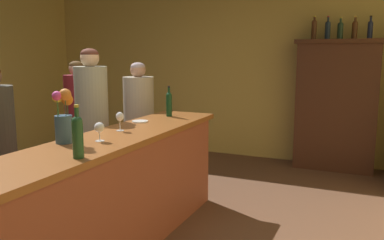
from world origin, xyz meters
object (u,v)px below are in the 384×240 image
at_px(display_cabinet, 336,103).
at_px(display_bottle_center, 340,30).
at_px(display_bottle_left, 314,28).
at_px(display_bottle_right, 370,29).
at_px(cheese_plate, 140,121).
at_px(patron_by_cabinet, 139,121).
at_px(wine_glass_front, 99,128).
at_px(flower_arrangement, 63,117).
at_px(display_bottle_midleft, 328,29).
at_px(patron_near_entrance, 92,124).
at_px(wine_glass_mid, 120,117).
at_px(display_bottle_midright, 355,29).
at_px(patron_in_navy, 79,120).
at_px(wine_bottle_syrah, 78,135).
at_px(bar_counter, 111,196).
at_px(wine_bottle_merlot, 169,103).

distance_m(display_cabinet, display_bottle_center, 1.01).
xyz_separation_m(display_bottle_left, display_bottle_right, (0.72, -0.00, -0.02)).
relative_size(cheese_plate, patron_by_cabinet, 0.10).
height_order(cheese_plate, display_bottle_right, display_bottle_right).
bearing_deg(wine_glass_front, display_bottle_left, 72.92).
xyz_separation_m(cheese_plate, display_bottle_center, (1.60, 2.63, 0.97)).
bearing_deg(wine_glass_front, flower_arrangement, -143.26).
height_order(display_bottle_midleft, patron_near_entrance, display_bottle_midleft).
distance_m(display_cabinet, wine_glass_mid, 3.45).
xyz_separation_m(display_bottle_midright, patron_by_cabinet, (-2.29, -1.81, -1.13)).
bearing_deg(patron_near_entrance, display_cabinet, 90.13).
height_order(display_cabinet, patron_in_navy, display_cabinet).
xyz_separation_m(patron_by_cabinet, patron_near_entrance, (-0.03, -0.86, 0.10)).
height_order(wine_glass_front, patron_by_cabinet, patron_by_cabinet).
bearing_deg(wine_bottle_syrah, display_bottle_midleft, 74.80).
xyz_separation_m(wine_bottle_syrah, cheese_plate, (-0.35, 1.33, -0.15)).
relative_size(wine_glass_front, flower_arrangement, 0.36).
height_order(flower_arrangement, patron_in_navy, patron_in_navy).
bearing_deg(cheese_plate, wine_bottle_syrah, -75.10).
height_order(wine_glass_mid, cheese_plate, wine_glass_mid).
bearing_deg(display_cabinet, display_bottle_midright, -0.00).
xyz_separation_m(wine_bottle_syrah, display_bottle_center, (1.24, 3.96, 0.83)).
bearing_deg(patron_in_navy, display_bottle_midleft, 91.08).
bearing_deg(patron_near_entrance, cheese_plate, 42.65).
bearing_deg(wine_glass_mid, wine_bottle_syrah, -72.53).
distance_m(display_bottle_midright, patron_by_cabinet, 3.14).
bearing_deg(display_bottle_left, display_bottle_midright, -0.00).
distance_m(cheese_plate, patron_in_navy, 1.24).
bearing_deg(display_bottle_right, wine_glass_front, -117.15).
height_order(display_cabinet, display_bottle_midleft, display_bottle_midleft).
relative_size(wine_bottle_syrah, display_bottle_right, 1.14).
xyz_separation_m(bar_counter, patron_in_navy, (-1.30, 1.20, 0.36)).
distance_m(bar_counter, wine_bottle_syrah, 0.91).
xyz_separation_m(patron_in_navy, patron_near_entrance, (0.60, -0.51, 0.08)).
bearing_deg(wine_bottle_syrah, display_bottle_right, 67.84).
relative_size(display_cabinet, patron_by_cabinet, 1.19).
xyz_separation_m(cheese_plate, patron_in_navy, (-1.14, 0.47, -0.13)).
relative_size(wine_bottle_merlot, wine_glass_front, 2.20).
bearing_deg(patron_by_cabinet, display_bottle_midleft, 107.38).
height_order(display_bottle_left, display_bottle_midright, display_bottle_left).
relative_size(display_bottle_left, display_bottle_midleft, 1.03).
distance_m(wine_bottle_merlot, display_bottle_center, 2.79).
bearing_deg(display_bottle_midleft, display_bottle_left, 180.00).
bearing_deg(flower_arrangement, display_bottle_midright, 63.65).
xyz_separation_m(wine_bottle_merlot, patron_in_navy, (-1.23, 0.04, -0.27)).
xyz_separation_m(wine_bottle_syrah, wine_glass_front, (-0.18, 0.46, -0.05)).
bearing_deg(flower_arrangement, display_bottle_right, 61.31).
relative_size(bar_counter, wine_glass_front, 20.87).
height_order(display_bottle_right, patron_in_navy, display_bottle_right).
bearing_deg(patron_by_cabinet, patron_near_entrance, -27.30).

